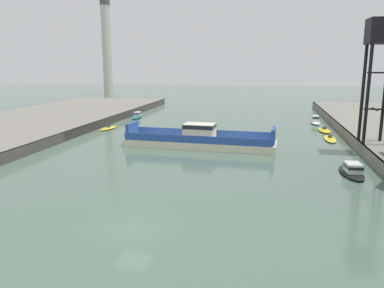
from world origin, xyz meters
TOP-DOWN VIEW (x-y plane):
  - ground_plane at (0.00, 0.00)m, footprint 400.00×400.00m
  - chain_ferry at (-0.35, 29.99)m, footprint 22.92×6.84m
  - moored_boat_mid_left at (-20.04, 58.01)m, footprint 2.25×6.16m
  - moored_boat_mid_right at (19.38, 57.18)m, footprint 1.79×5.52m
  - moored_boat_far_left at (-20.31, 42.33)m, footprint 2.47×5.55m
  - moored_boat_far_right at (19.90, 47.55)m, footprint 2.38×5.60m
  - moored_boat_upstream_a at (19.07, 18.69)m, footprint 2.68×6.50m
  - moored_boat_upstream_b at (19.75, 39.49)m, footprint 2.02×6.61m
  - crane_tower at (23.84, 30.47)m, footprint 3.70×3.70m
  - smokestack_distant_a at (-53.10, 118.23)m, footprint 3.81×3.81m

SIDE VIEW (x-z plane):
  - ground_plane at x=0.00m, z-range 0.00..0.00m
  - moored_boat_far_left at x=-20.31m, z-range -0.23..0.62m
  - moored_boat_upstream_b at x=19.75m, z-range -0.24..0.62m
  - moored_boat_far_right at x=19.90m, z-range -0.24..0.71m
  - moored_boat_mid_left at x=-20.04m, z-range -0.18..1.21m
  - moored_boat_upstream_a at x=19.07m, z-range -0.18..1.29m
  - moored_boat_mid_right at x=19.38m, z-range -0.21..1.48m
  - chain_ferry at x=-0.35m, z-range -0.69..2.83m
  - crane_tower at x=23.84m, z-range 6.60..23.13m
  - smokestack_distant_a at x=-53.10m, z-range 1.04..37.33m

